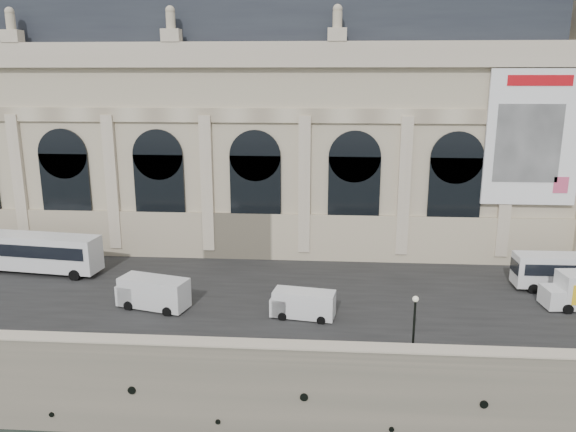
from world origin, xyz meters
name	(u,v)px	position (x,y,z in m)	size (l,w,h in m)	color
quay	(300,250)	(0.00, 35.00, 3.00)	(160.00, 70.00, 6.00)	gray
street	(289,287)	(0.00, 14.00, 6.03)	(160.00, 24.00, 0.06)	#2D2D2D
parapet	(275,351)	(0.00, 0.60, 6.62)	(160.00, 1.40, 1.21)	gray
museum	(248,121)	(-5.98, 30.86, 19.72)	(69.00, 18.70, 29.10)	tan
bus_left	(35,252)	(-25.04, 16.24, 8.16)	(13.32, 4.31, 3.86)	silver
van_b	(300,304)	(1.33, 7.61, 7.15)	(5.29, 2.69, 2.25)	silver
van_c	(150,293)	(-11.19, 8.65, 7.35)	(6.29, 3.67, 2.64)	silver
lamp_right	(414,325)	(9.48, 2.25, 8.12)	(0.43, 0.43, 4.26)	black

